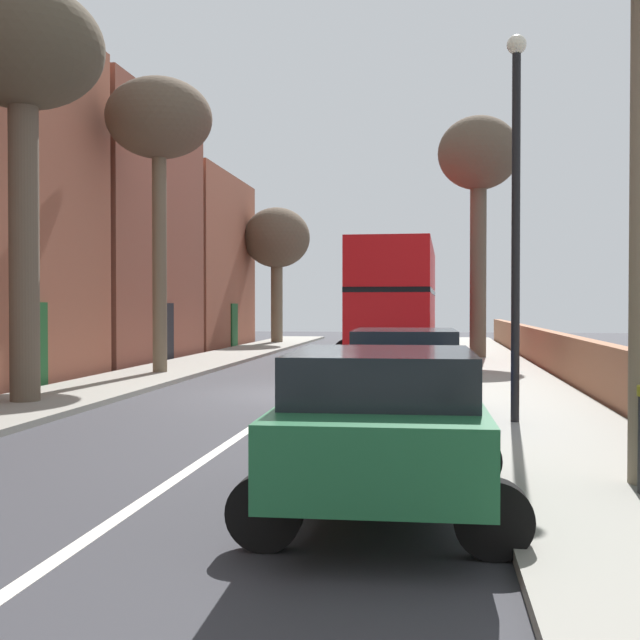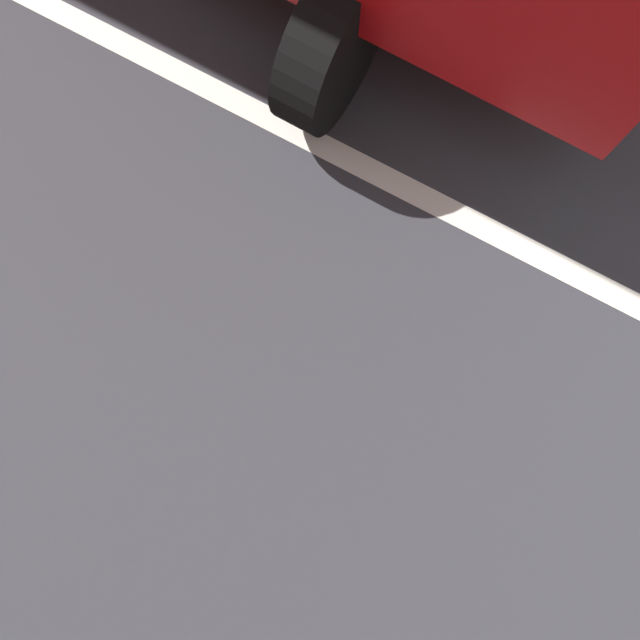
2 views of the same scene
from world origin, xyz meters
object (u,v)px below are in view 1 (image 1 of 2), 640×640
object	(u,v)px
parked_car_blue_right_0	(405,371)
street_tree_left_2	(23,63)
parked_car_green_right_2	(384,420)
street_tree_left_4	(277,240)
lamppost_right	(516,196)
double_decker_bus	(397,296)
street_tree_left_0	(159,125)
street_tree_right_5	(479,163)

from	to	relation	value
parked_car_blue_right_0	street_tree_left_2	world-z (taller)	street_tree_left_2
parked_car_green_right_2	street_tree_left_4	size ratio (longest dim) A/B	0.58
lamppost_right	parked_car_blue_right_0	bearing A→B (deg)	179.12
street_tree_left_2	street_tree_left_4	xyz separation A→B (m)	(0.04, 25.55, -1.47)
double_decker_bus	parked_car_green_right_2	world-z (taller)	double_decker_bus
parked_car_blue_right_0	double_decker_bus	bearing A→B (deg)	93.13
street_tree_left_0	lamppost_right	xyz separation A→B (m)	(9.08, -8.52, -3.35)
parked_car_green_right_2	street_tree_right_5	distance (m)	23.10
parked_car_green_right_2	street_tree_left_2	bearing A→B (deg)	136.44
street_tree_left_0	street_tree_left_4	xyz separation A→B (m)	(-0.28, 18.56, -1.78)
parked_car_blue_right_0	parked_car_green_right_2	world-z (taller)	parked_car_blue_right_0
parked_car_green_right_2	street_tree_right_5	bearing A→B (deg)	84.61
parked_car_green_right_2	street_tree_left_0	world-z (taller)	street_tree_left_0
street_tree_right_5	lamppost_right	world-z (taller)	street_tree_right_5
double_decker_bus	parked_car_blue_right_0	distance (m)	14.74
street_tree_left_2	street_tree_left_4	distance (m)	25.59
parked_car_green_right_2	street_tree_left_4	bearing A→B (deg)	102.99
double_decker_bus	street_tree_left_2	bearing A→B (deg)	-117.35
street_tree_left_0	street_tree_left_4	distance (m)	18.65
double_decker_bus	parked_car_blue_right_0	size ratio (longest dim) A/B	2.55
street_tree_left_0	parked_car_green_right_2	bearing A→B (deg)	-62.90
street_tree_left_0	street_tree_right_5	bearing A→B (deg)	40.19
parked_car_blue_right_0	street_tree_left_4	distance (m)	28.44
parked_car_blue_right_0	lamppost_right	size ratio (longest dim) A/B	0.65
street_tree_left_0	lamppost_right	bearing A→B (deg)	-43.18
parked_car_green_right_2	street_tree_left_4	world-z (taller)	street_tree_left_4
parked_car_green_right_2	parked_car_blue_right_0	bearing A→B (deg)	90.00
street_tree_left_2	parked_car_green_right_2	bearing A→B (deg)	-43.56
street_tree_left_0	street_tree_left_4	world-z (taller)	street_tree_left_0
parked_car_blue_right_0	street_tree_right_5	world-z (taller)	street_tree_right_5
street_tree_left_0	lamppost_right	distance (m)	12.89
double_decker_bus	street_tree_left_2	world-z (taller)	street_tree_left_2
street_tree_left_2	lamppost_right	size ratio (longest dim) A/B	1.31
parked_car_blue_right_0	lamppost_right	distance (m)	3.39
lamppost_right	parked_car_green_right_2	bearing A→B (deg)	-107.51
double_decker_bus	street_tree_left_4	bearing A→B (deg)	118.59
parked_car_green_right_2	street_tree_left_0	distance (m)	17.14
parked_car_blue_right_0	street_tree_left_0	size ratio (longest dim) A/B	0.49
street_tree_left_0	lamppost_right	world-z (taller)	street_tree_left_0
street_tree_left_0	street_tree_left_4	size ratio (longest dim) A/B	1.21
street_tree_left_2	street_tree_right_5	xyz separation A→B (m)	(9.69, 14.90, 0.38)
double_decker_bus	lamppost_right	xyz separation A→B (m)	(2.60, -14.68, 1.45)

